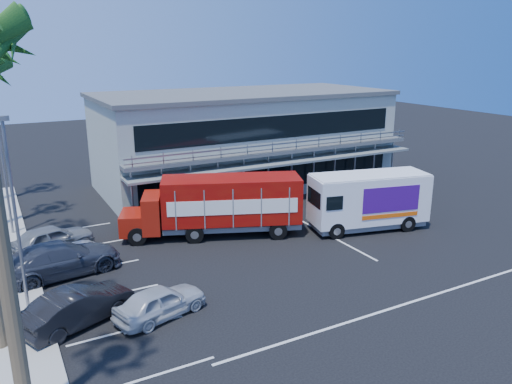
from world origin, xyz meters
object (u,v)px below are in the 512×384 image
white_van (368,200)px  parked_car_a (160,302)px  red_truck (219,204)px  parked_car_b (78,307)px

white_van → parked_car_a: 14.79m
red_truck → parked_car_b: 10.98m
white_van → parked_car_a: size_ratio=1.90×
red_truck → parked_car_b: size_ratio=2.30×
white_van → parked_car_a: white_van is taller
parked_car_a → white_van: bearing=-90.7°
white_van → parked_car_a: bearing=-151.1°
red_truck → parked_car_a: size_ratio=2.68×
parked_car_b → white_van: bearing=-103.3°
white_van → parked_car_a: (-14.19, -4.00, -1.15)m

